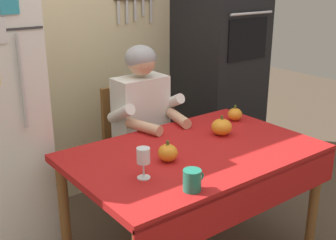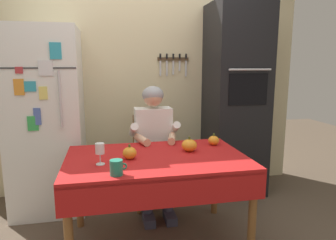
{
  "view_description": "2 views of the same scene",
  "coord_description": "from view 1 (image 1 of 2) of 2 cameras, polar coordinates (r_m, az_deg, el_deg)",
  "views": [
    {
      "loc": [
        -1.49,
        -1.6,
        1.69
      ],
      "look_at": [
        -0.1,
        0.22,
        0.91
      ],
      "focal_mm": 46.1,
      "sensor_mm": 36.0,
      "label": 1
    },
    {
      "loc": [
        -0.38,
        -2.17,
        1.45
      ],
      "look_at": [
        0.13,
        0.27,
        0.99
      ],
      "focal_mm": 32.57,
      "sensor_mm": 36.0,
      "label": 2
    }
  ],
  "objects": [
    {
      "name": "pumpkin_small",
      "position": [
        2.95,
        8.84,
        0.75
      ],
      "size": [
        0.1,
        0.1,
        0.11
      ],
      "color": "orange",
      "rests_on": "dining_table"
    },
    {
      "name": "dining_table",
      "position": [
        2.47,
        3.8,
        -5.91
      ],
      "size": [
        1.4,
        0.9,
        0.74
      ],
      "color": "brown",
      "rests_on": "ground"
    },
    {
      "name": "coffee_mug",
      "position": [
        1.99,
        3.23,
        -7.95
      ],
      "size": [
        0.11,
        0.09,
        0.1
      ],
      "color": "#237F66",
      "rests_on": "dining_table"
    },
    {
      "name": "chair_behind_person",
      "position": [
        3.15,
        -4.73,
        -3.15
      ],
      "size": [
        0.4,
        0.4,
        0.93
      ],
      "color": "brown",
      "rests_on": "ground"
    },
    {
      "name": "wine_glass",
      "position": [
        2.08,
        -3.28,
        -4.94
      ],
      "size": [
        0.07,
        0.07,
        0.16
      ],
      "color": "white",
      "rests_on": "dining_table"
    },
    {
      "name": "pumpkin_medium",
      "position": [
        2.67,
        7.1,
        -0.91
      ],
      "size": [
        0.13,
        0.13,
        0.12
      ],
      "color": "orange",
      "rests_on": "dining_table"
    },
    {
      "name": "seated_person",
      "position": [
        2.92,
        -2.83,
        -0.15
      ],
      "size": [
        0.47,
        0.55,
        1.25
      ],
      "color": "#38384C",
      "rests_on": "ground"
    },
    {
      "name": "pumpkin_large",
      "position": [
        2.29,
        -0.03,
        -4.35
      ],
      "size": [
        0.11,
        0.11,
        0.11
      ],
      "color": "orange",
      "rests_on": "dining_table"
    },
    {
      "name": "back_wall_assembly",
      "position": [
        3.35,
        -10.06,
        11.92
      ],
      "size": [
        3.7,
        0.13,
        2.6
      ],
      "color": "beige",
      "rests_on": "ground"
    },
    {
      "name": "wall_oven",
      "position": [
        3.69,
        6.85,
        8.76
      ],
      "size": [
        0.6,
        0.64,
        2.1
      ],
      "color": "black",
      "rests_on": "ground"
    }
  ]
}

